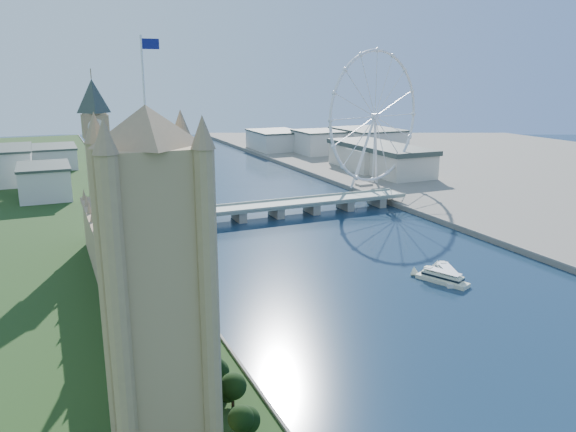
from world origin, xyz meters
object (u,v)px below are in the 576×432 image
victoria_tower (156,279)px  tour_boat_far (447,279)px  london_eye (375,117)px  tour_boat_near (442,283)px

victoria_tower → tour_boat_far: size_ratio=3.65×
victoria_tower → london_eye: london_eye is taller
london_eye → tour_boat_far: 242.81m
london_eye → tour_boat_far: bearing=-112.2°
london_eye → tour_boat_near: bearing=-113.2°
tour_boat_near → tour_boat_far: tour_boat_near is taller
victoria_tower → tour_boat_far: 194.64m
tour_boat_near → tour_boat_far: bearing=7.5°
london_eye → tour_boat_far: size_ratio=4.06×
tour_boat_near → victoria_tower: bearing=-176.7°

